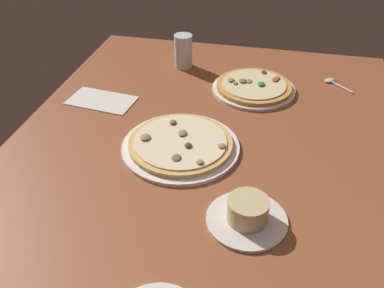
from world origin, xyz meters
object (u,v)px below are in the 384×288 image
Objects in this scene: pizza_main at (181,144)px; pizza_side at (254,87)px; ramekin_on_saucer at (247,214)px; paper_menu at (102,100)px; spoon at (333,82)px; water_glass at (183,53)px.

pizza_main is 1.16× the size of pizza_side.
pizza_side is at bearing -175.88° from ramekin_on_saucer.
paper_menu is (-19.02, -30.63, -1.06)cm from pizza_main.
pizza_side is (-36.38, 16.13, 0.01)cm from pizza_main.
ramekin_on_saucer is at bearing 57.25° from paper_menu.
paper_menu is at bearing -69.63° from pizza_side.
spoon is at bearing 117.73° from paper_menu.
water_glass is at bearing 153.14° from paper_menu.
water_glass is at bearing -167.55° from pizza_main.
water_glass is 36.26cm from paper_menu.
water_glass is 0.57× the size of paper_menu.
paper_menu is 78.13cm from spoon.
water_glass is (-12.59, -26.95, 3.93)cm from pizza_side.
pizza_main is at bearing -23.91° from pizza_side.
ramekin_on_saucer reaches higher than spoon.
pizza_side is 1.54× the size of ramekin_on_saucer.
ramekin_on_saucer is at bearing 23.49° from water_glass.
pizza_main is 39.80cm from pizza_side.
pizza_side is at bearing 116.99° from paper_menu.
water_glass reaches higher than spoon.
paper_menu is 2.14× the size of spoon.
ramekin_on_saucer is at bearing 41.77° from pizza_main.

